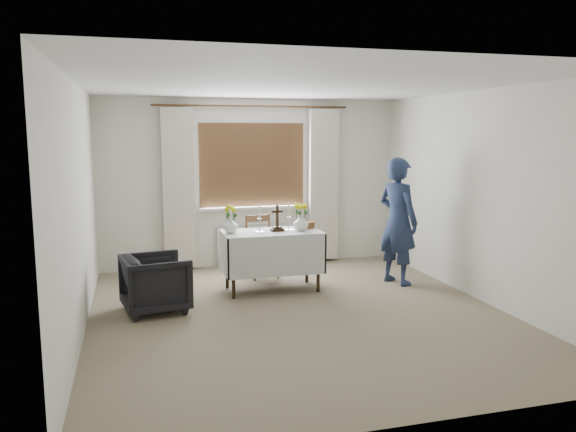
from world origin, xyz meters
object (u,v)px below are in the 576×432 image
object	(u,v)px
wooden_chair	(262,246)
armchair	(156,283)
flower_vase_left	(231,225)
wooden_cross	(277,218)
flower_vase_right	(301,223)
altar_table	(272,261)
person	(398,221)

from	to	relation	value
wooden_chair	armchair	xyz separation A→B (m)	(-1.49, -1.18, -0.11)
flower_vase_left	wooden_cross	bearing A→B (deg)	-1.94
flower_vase_right	flower_vase_left	bearing A→B (deg)	175.61
wooden_chair	flower_vase_left	distance (m)	0.96
altar_table	flower_vase_right	size ratio (longest dim) A/B	6.17
armchair	person	world-z (taller)	person
altar_table	wooden_cross	xyz separation A→B (m)	(0.07, 0.01, 0.55)
armchair	wooden_cross	size ratio (longest dim) A/B	2.12
wooden_cross	armchair	bearing A→B (deg)	-167.12
armchair	wooden_cross	xyz separation A→B (m)	(1.54, 0.50, 0.61)
altar_table	wooden_chair	xyz separation A→B (m)	(0.03, 0.69, 0.05)
armchair	flower_vase_left	size ratio (longest dim) A/B	3.72
altar_table	person	world-z (taller)	person
wooden_chair	wooden_cross	xyz separation A→B (m)	(0.04, -0.69, 0.50)
wooden_chair	person	bearing A→B (deg)	-33.21
armchair	flower_vase_left	distance (m)	1.20
armchair	wooden_chair	bearing A→B (deg)	-61.33
altar_table	wooden_chair	distance (m)	0.70
wooden_chair	person	world-z (taller)	person
wooden_chair	person	xyz separation A→B (m)	(1.66, -0.81, 0.41)
wooden_chair	flower_vase_right	world-z (taller)	flower_vase_right
altar_table	flower_vase_left	bearing A→B (deg)	176.93
wooden_chair	flower_vase_right	distance (m)	0.92
armchair	person	size ratio (longest dim) A/B	0.42
wooden_chair	person	distance (m)	1.89
wooden_chair	wooden_cross	world-z (taller)	wooden_cross
wooden_cross	flower_vase_left	xyz separation A→B (m)	(-0.59, 0.02, -0.07)
armchair	wooden_cross	distance (m)	1.72
altar_table	wooden_cross	world-z (taller)	wooden_cross
altar_table	person	distance (m)	1.75
person	wooden_cross	size ratio (longest dim) A/B	5.01
altar_table	armchair	size ratio (longest dim) A/B	1.74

